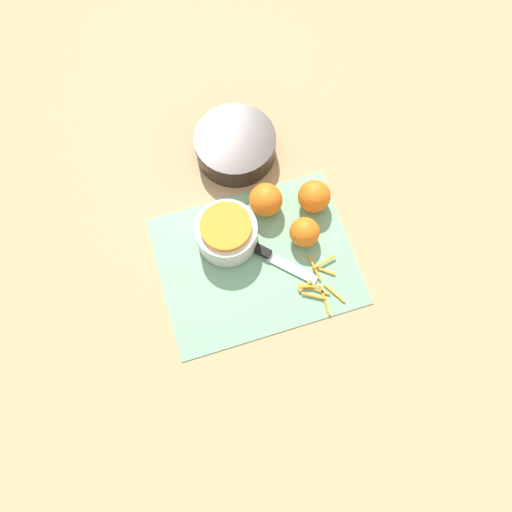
{
  "coord_description": "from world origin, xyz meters",
  "views": [
    {
      "loc": [
        -0.11,
        -0.35,
        1.1
      ],
      "look_at": [
        0.0,
        0.0,
        0.04
      ],
      "focal_mm": 35.0,
      "sensor_mm": 36.0,
      "label": 1
    }
  ],
  "objects": [
    {
      "name": "bowl_dark",
      "position": [
        0.04,
        0.29,
        0.03
      ],
      "size": [
        0.2,
        0.2,
        0.07
      ],
      "color": "black",
      "rests_on": "ground_plane"
    },
    {
      "name": "cutting_board",
      "position": [
        0.0,
        0.0,
        0.0
      ],
      "size": [
        0.45,
        0.35,
        0.01
      ],
      "color": "#75AD84",
      "rests_on": "ground_plane"
    },
    {
      "name": "orange_back",
      "position": [
        0.17,
        0.1,
        0.04
      ],
      "size": [
        0.08,
        0.08,
        0.08
      ],
      "color": "orange",
      "rests_on": "cutting_board"
    },
    {
      "name": "ground_plane",
      "position": [
        0.0,
        0.0,
        0.0
      ],
      "size": [
        4.0,
        4.0,
        0.0
      ],
      "primitive_type": "plane",
      "color": "tan"
    },
    {
      "name": "bowl_speckled",
      "position": [
        -0.05,
        0.07,
        0.05
      ],
      "size": [
        0.14,
        0.14,
        0.09
      ],
      "color": "silver",
      "rests_on": "cutting_board"
    },
    {
      "name": "orange_left",
      "position": [
        0.06,
        0.12,
        0.05
      ],
      "size": [
        0.08,
        0.08,
        0.08
      ],
      "color": "orange",
      "rests_on": "cutting_board"
    },
    {
      "name": "orange_right",
      "position": [
        0.12,
        0.02,
        0.04
      ],
      "size": [
        0.07,
        0.07,
        0.07
      ],
      "color": "orange",
      "rests_on": "cutting_board"
    },
    {
      "name": "peel_pile",
      "position": [
        0.12,
        -0.1,
        0.01
      ],
      "size": [
        0.11,
        0.15,
        0.01
      ],
      "color": "orange",
      "rests_on": "cutting_board"
    },
    {
      "name": "knife",
      "position": [
        0.01,
        0.02,
        0.01
      ],
      "size": [
        0.17,
        0.17,
        0.02
      ],
      "rotation": [
        0.0,
        0.0,
        -0.79
      ],
      "color": "black",
      "rests_on": "cutting_board"
    }
  ]
}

